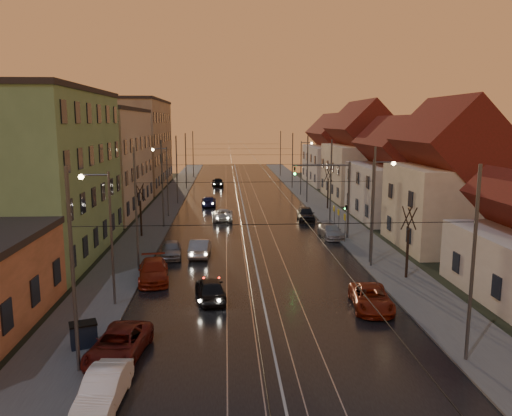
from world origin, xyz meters
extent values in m
plane|color=black|center=(0.00, 0.00, 0.00)|extent=(160.00, 160.00, 0.00)
cube|color=black|center=(0.00, 40.00, 0.02)|extent=(16.00, 120.00, 0.04)
cube|color=#4C4C4C|center=(-10.00, 40.00, 0.07)|extent=(4.00, 120.00, 0.15)
cube|color=#4C4C4C|center=(10.00, 40.00, 0.07)|extent=(4.00, 120.00, 0.15)
cube|color=gray|center=(-2.20, 40.00, 0.06)|extent=(0.06, 120.00, 0.03)
cube|color=gray|center=(-0.77, 40.00, 0.06)|extent=(0.06, 120.00, 0.03)
cube|color=gray|center=(0.77, 40.00, 0.06)|extent=(0.06, 120.00, 0.03)
cube|color=gray|center=(2.20, 40.00, 0.06)|extent=(0.06, 120.00, 0.03)
cube|color=#69965F|center=(-17.50, 14.00, 6.50)|extent=(10.00, 18.00, 13.00)
cube|color=#B5A78B|center=(-17.50, 34.00, 6.00)|extent=(10.00, 20.00, 12.00)
cube|color=#8D715B|center=(-17.50, 58.00, 7.00)|extent=(10.00, 24.00, 14.00)
cube|color=#C4B597|center=(17.00, 15.00, 3.50)|extent=(8.50, 10.00, 7.00)
pyramid|color=#551E13|center=(17.00, 15.00, 8.90)|extent=(8.67, 10.20, 3.80)
cube|color=beige|center=(17.00, 28.00, 3.00)|extent=(9.00, 12.00, 6.00)
pyramid|color=#551E13|center=(17.00, 28.00, 7.60)|extent=(9.18, 12.24, 3.20)
cube|color=#C4B597|center=(17.00, 43.00, 3.75)|extent=(9.00, 14.00, 7.50)
pyramid|color=#551E13|center=(17.00, 43.00, 9.50)|extent=(9.18, 14.28, 4.00)
cube|color=beige|center=(17.00, 61.00, 3.25)|extent=(9.00, 16.00, 6.50)
pyramid|color=#551E13|center=(17.00, 61.00, 8.25)|extent=(9.18, 16.32, 3.50)
cylinder|color=#595B60|center=(-8.60, -6.00, 4.50)|extent=(0.16, 0.16, 9.00)
cylinder|color=#595B60|center=(8.60, -6.00, 4.50)|extent=(0.16, 0.16, 9.00)
cylinder|color=#595B60|center=(-8.60, 9.00, 4.50)|extent=(0.16, 0.16, 9.00)
cylinder|color=#595B60|center=(8.60, 9.00, 4.50)|extent=(0.16, 0.16, 9.00)
cylinder|color=#595B60|center=(-8.60, 24.00, 4.50)|extent=(0.16, 0.16, 9.00)
cylinder|color=#595B60|center=(8.60, 24.00, 4.50)|extent=(0.16, 0.16, 9.00)
cylinder|color=#595B60|center=(-8.60, 39.00, 4.50)|extent=(0.16, 0.16, 9.00)
cylinder|color=#595B60|center=(8.60, 39.00, 4.50)|extent=(0.16, 0.16, 9.00)
cylinder|color=#595B60|center=(-8.60, 54.00, 4.50)|extent=(0.16, 0.16, 9.00)
cylinder|color=#595B60|center=(8.60, 54.00, 4.50)|extent=(0.16, 0.16, 9.00)
cylinder|color=#595B60|center=(-8.60, 72.00, 4.50)|extent=(0.16, 0.16, 9.00)
cylinder|color=#595B60|center=(8.60, 72.00, 4.50)|extent=(0.16, 0.16, 9.00)
cylinder|color=#595B60|center=(-8.80, 2.00, 4.00)|extent=(0.14, 0.14, 8.00)
cylinder|color=#595B60|center=(-9.60, 2.00, 7.80)|extent=(1.60, 0.10, 0.10)
sphere|color=#FFD88C|center=(-10.32, 2.00, 7.70)|extent=(0.32, 0.32, 0.32)
cylinder|color=#595B60|center=(8.80, 10.00, 4.00)|extent=(0.14, 0.14, 8.00)
cylinder|color=#595B60|center=(9.60, 10.00, 7.80)|extent=(1.60, 0.10, 0.10)
sphere|color=#FFD88C|center=(10.32, 10.00, 7.70)|extent=(0.32, 0.32, 0.32)
cylinder|color=#595B60|center=(-8.80, 30.00, 4.00)|extent=(0.14, 0.14, 8.00)
cylinder|color=#595B60|center=(-9.60, 30.00, 7.80)|extent=(1.60, 0.10, 0.10)
sphere|color=#FFD88C|center=(-10.32, 30.00, 7.70)|extent=(0.32, 0.32, 0.32)
cylinder|color=#595B60|center=(8.80, 46.00, 4.00)|extent=(0.14, 0.14, 8.00)
cylinder|color=#595B60|center=(9.60, 46.00, 7.80)|extent=(1.60, 0.10, 0.10)
sphere|color=#FFD88C|center=(10.32, 46.00, 7.70)|extent=(0.32, 0.32, 0.32)
cylinder|color=#595B60|center=(9.00, 18.00, 3.60)|extent=(0.20, 0.20, 7.20)
cylinder|color=#595B60|center=(6.40, 18.00, 6.90)|extent=(5.20, 0.14, 0.14)
imported|color=black|center=(4.00, 18.00, 6.30)|extent=(0.15, 0.18, 0.90)
sphere|color=#19FF3F|center=(4.00, 17.88, 6.15)|extent=(0.20, 0.20, 0.20)
cylinder|color=black|center=(-10.20, 20.00, 1.75)|extent=(0.18, 0.18, 3.50)
cylinder|color=black|center=(-9.97, 20.09, 4.30)|extent=(0.37, 0.92, 1.61)
cylinder|color=black|center=(-10.29, 20.23, 4.30)|extent=(0.91, 0.40, 1.61)
cylinder|color=black|center=(-10.43, 19.91, 4.30)|extent=(0.37, 0.92, 1.61)
cylinder|color=black|center=(-10.07, 19.78, 4.30)|extent=(0.84, 0.54, 1.62)
cylinder|color=black|center=(10.20, 6.00, 1.75)|extent=(0.18, 0.18, 3.50)
cylinder|color=black|center=(10.43, 6.09, 4.30)|extent=(0.37, 0.92, 1.61)
cylinder|color=black|center=(10.11, 6.23, 4.30)|extent=(0.91, 0.40, 1.61)
cylinder|color=black|center=(9.97, 5.91, 4.30)|extent=(0.37, 0.92, 1.61)
cylinder|color=black|center=(10.32, 5.78, 4.30)|extent=(0.84, 0.54, 1.62)
cylinder|color=black|center=(10.40, 34.00, 1.75)|extent=(0.18, 0.18, 3.50)
cylinder|color=black|center=(10.63, 34.09, 4.30)|extent=(0.37, 0.92, 1.61)
cylinder|color=black|center=(10.31, 34.23, 4.30)|extent=(0.91, 0.40, 1.61)
cylinder|color=black|center=(10.17, 33.91, 4.30)|extent=(0.37, 0.92, 1.61)
cylinder|color=black|center=(10.53, 33.78, 4.30)|extent=(0.84, 0.54, 1.62)
imported|color=black|center=(-3.19, 2.79, 0.70)|extent=(2.22, 4.32, 1.41)
imported|color=#9F9FA5|center=(-4.33, 13.00, 0.72)|extent=(1.72, 4.43, 1.44)
imported|color=#BABABA|center=(-2.58, 27.85, 0.64)|extent=(2.17, 4.62, 1.28)
imported|color=#161944|center=(-4.44, 37.42, 0.64)|extent=(1.87, 4.45, 1.28)
imported|color=black|center=(-3.62, 57.37, 0.76)|extent=(2.19, 4.62, 1.53)
imported|color=white|center=(-6.94, -8.49, 0.65)|extent=(1.61, 4.04, 1.31)
imported|color=maroon|center=(-7.18, -4.65, 0.66)|extent=(2.77, 4.97, 1.31)
imported|color=maroon|center=(-7.19, 6.72, 0.71)|extent=(2.63, 5.11, 1.42)
imported|color=gray|center=(-6.62, 12.65, 0.67)|extent=(1.96, 4.08, 1.35)
imported|color=maroon|center=(6.20, 0.76, 0.65)|extent=(2.62, 4.84, 1.29)
imported|color=#A7A8AD|center=(7.59, 18.83, 0.63)|extent=(2.09, 4.48, 1.26)
imported|color=black|center=(6.57, 27.13, 0.75)|extent=(2.08, 4.53, 1.51)
cube|color=black|center=(-9.04, -3.61, 0.70)|extent=(1.41, 1.17, 1.10)
camera|label=1|loc=(-2.16, -26.48, 10.75)|focal=35.00mm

